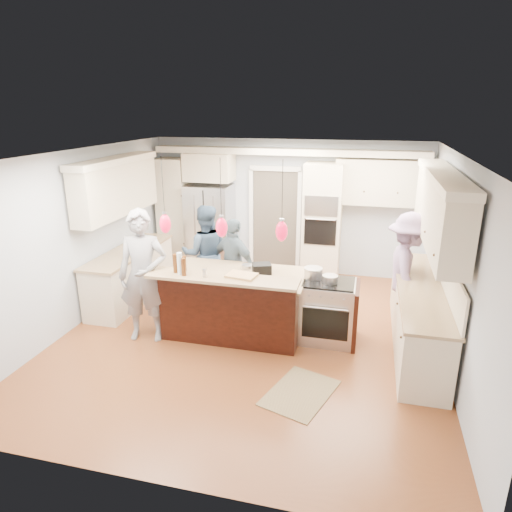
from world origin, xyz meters
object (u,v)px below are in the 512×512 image
Objects in this scene: refrigerator at (210,228)px; island_range at (330,311)px; kitchen_island at (236,302)px; person_far_left at (205,254)px; person_bar_end at (143,276)px.

island_range is at bearing -42.59° from refrigerator.
kitchen_island is 2.28× the size of island_range.
island_range is 0.53× the size of person_far_left.
person_bar_end is 1.14× the size of person_far_left.
person_far_left is at bearing -73.59° from refrigerator.
kitchen_island is at bearing 11.38° from person_bar_end.
refrigerator is 1.96× the size of island_range.
person_bar_end reaches higher than island_range.
island_range is at bearing 137.33° from person_far_left.
person_far_left is (0.45, -1.53, -0.04)m from refrigerator.
person_bar_end is (-2.63, -0.60, 0.52)m from island_range.
island_range is 2.49m from person_far_left.
island_range is at bearing 3.10° from kitchen_island.
person_bar_end is (-1.23, -0.52, 0.50)m from kitchen_island.
refrigerator is at bearing 116.87° from kitchen_island.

